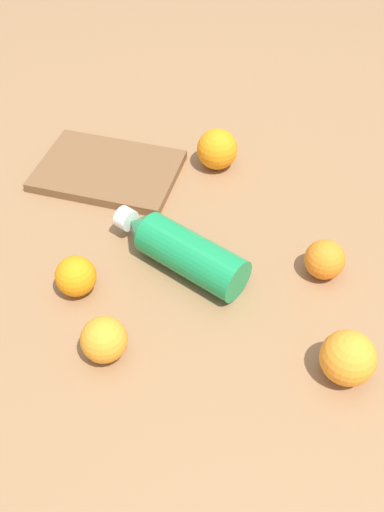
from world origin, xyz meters
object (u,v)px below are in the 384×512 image
object	(u,v)px
orange_4	(325,260)
cutting_board	(108,171)
orange_0	(348,358)
water_bottle	(180,249)
orange_1	(217,149)
orange_2	(104,340)
orange_3	(76,276)

from	to	relation	value
orange_4	cutting_board	world-z (taller)	orange_4
orange_0	cutting_board	bearing A→B (deg)	125.18
water_bottle	orange_1	size ratio (longest dim) A/B	2.77
orange_1	orange_2	world-z (taller)	orange_1
orange_4	cutting_board	distance (m)	0.46
orange_2	water_bottle	bearing A→B (deg)	53.69
cutting_board	orange_1	bearing A→B (deg)	23.31
orange_0	orange_1	size ratio (longest dim) A/B	0.99
water_bottle	orange_4	size ratio (longest dim) A/B	3.34
orange_0	orange_1	world-z (taller)	same
orange_3	cutting_board	xyz separation A→B (m)	(0.04, 0.29, -0.02)
water_bottle	orange_3	world-z (taller)	water_bottle
orange_2	orange_3	size ratio (longest dim) A/B	1.04
orange_1	orange_3	size ratio (longest dim) A/B	1.21
water_bottle	orange_3	size ratio (longest dim) A/B	3.35
orange_1	orange_4	distance (m)	0.33
orange_1	orange_4	xyz separation A→B (m)	(0.14, -0.30, -0.01)
orange_1	orange_3	world-z (taller)	orange_1
water_bottle	orange_4	distance (m)	0.23
orange_0	water_bottle	bearing A→B (deg)	133.12
orange_1	orange_3	bearing A→B (deg)	-130.82
cutting_board	orange_3	bearing A→B (deg)	-77.84
orange_0	orange_2	world-z (taller)	orange_0
cutting_board	orange_4	bearing A→B (deg)	-18.43
orange_2	orange_4	bearing A→B (deg)	19.74
orange_1	orange_4	size ratio (longest dim) A/B	1.21
orange_2	cutting_board	bearing A→B (deg)	90.21
orange_0	orange_4	world-z (taller)	orange_0
orange_2	orange_4	distance (m)	0.38
orange_3	orange_4	world-z (taller)	same
orange_3	cutting_board	bearing A→B (deg)	81.26
orange_2	cutting_board	distance (m)	0.42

